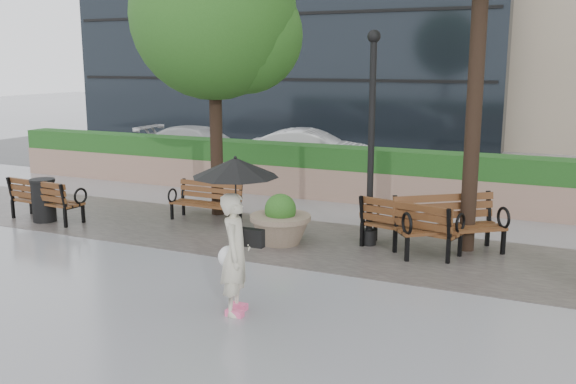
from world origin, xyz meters
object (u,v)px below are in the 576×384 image
at_px(bench_2, 410,236).
at_px(car_left, 201,146).
at_px(bench_1, 206,210).
at_px(planter_left, 280,224).
at_px(pedestrian, 236,220).
at_px(bench_3, 449,237).
at_px(bench_0, 47,208).
at_px(lamppost, 371,154).
at_px(car_right, 311,151).
at_px(trash_bin, 44,202).

bearing_deg(bench_2, car_left, -25.56).
distance_m(bench_1, bench_2, 4.66).
distance_m(bench_1, planter_left, 2.44).
bearing_deg(pedestrian, bench_2, -37.05).
bearing_deg(bench_2, bench_3, -152.08).
bearing_deg(planter_left, bench_0, -174.58).
relative_size(planter_left, pedestrian, 0.54).
relative_size(bench_1, planter_left, 1.36).
height_order(lamppost, pedestrian, lamppost).
relative_size(bench_3, lamppost, 0.50).
relative_size(bench_0, lamppost, 0.45).
relative_size(bench_1, car_right, 0.39).
bearing_deg(bench_0, planter_left, -169.88).
xyz_separation_m(bench_3, car_left, (-9.69, 6.93, 0.33)).
relative_size(bench_1, pedestrian, 0.73).
height_order(bench_2, car_right, car_right).
xyz_separation_m(planter_left, trash_bin, (-5.45, -0.59, 0.07)).
bearing_deg(car_left, bench_1, -149.71).
distance_m(trash_bin, lamppost, 7.25).
distance_m(bench_2, pedestrian, 4.27).
distance_m(bench_0, pedestrian, 7.05).
distance_m(bench_2, car_right, 8.87).
bearing_deg(car_right, bench_2, -156.26).
height_order(bench_0, bench_2, bench_2).
distance_m(planter_left, car_left, 10.10).
height_order(trash_bin, car_right, car_right).
distance_m(bench_1, lamppost, 4.13).
distance_m(trash_bin, pedestrian, 7.00).
bearing_deg(car_right, lamppost, -160.44).
relative_size(bench_0, bench_2, 0.93).
distance_m(bench_3, lamppost, 2.09).
bearing_deg(car_left, lamppost, -133.29).
bearing_deg(pedestrian, trash_bin, 50.25).
bearing_deg(bench_2, bench_0, 20.26).
distance_m(bench_3, pedestrian, 4.70).
xyz_separation_m(lamppost, pedestrian, (-0.65, -3.99, -0.44)).
bearing_deg(bench_1, planter_left, -21.21).
height_order(lamppost, car_left, lamppost).
bearing_deg(lamppost, bench_0, -170.72).
height_order(trash_bin, pedestrian, pedestrian).
height_order(bench_2, planter_left, planter_left).
bearing_deg(bench_0, pedestrian, 160.66).
height_order(bench_1, planter_left, planter_left).
distance_m(lamppost, car_right, 8.39).
xyz_separation_m(planter_left, pedestrian, (0.92, -3.36, 0.94)).
bearing_deg(bench_2, planter_left, 24.92).
bearing_deg(car_left, bench_0, -174.59).
bearing_deg(bench_0, lamppost, -166.03).
relative_size(planter_left, car_left, 0.26).
distance_m(bench_0, bench_3, 8.60).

